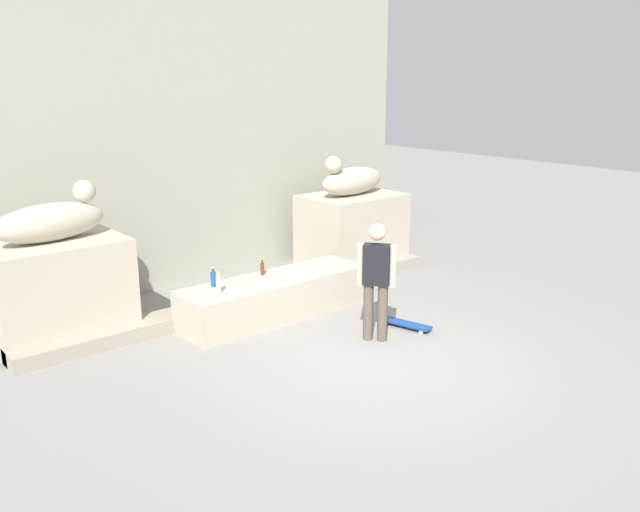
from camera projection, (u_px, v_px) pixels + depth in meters
ground_plane at (377, 362)px, 8.59m from camera, size 40.00×40.00×0.00m
facade_wall at (180, 111)px, 11.41m from camera, size 9.56×0.60×5.99m
pedestal_left at (57, 289)px, 9.25m from camera, size 1.85×1.33×1.40m
pedestal_right at (352, 230)px, 12.75m from camera, size 1.85×1.33×1.40m
statue_reclining_left at (52, 220)px, 9.01m from camera, size 1.66×0.78×0.78m
statue_reclining_right at (351, 180)px, 12.47m from camera, size 1.66×0.76×0.78m
ledge_block at (275, 297)px, 10.15m from camera, size 3.06×0.87×0.62m
skater at (376, 277)px, 9.07m from camera, size 0.38×0.45×1.67m
skateboard at (405, 324)px, 9.73m from camera, size 0.39×0.82×0.08m
bottle_blue at (213, 279)px, 9.61m from camera, size 0.08×0.08×0.29m
bottle_brown at (262, 268)px, 10.18m from camera, size 0.06×0.06×0.26m
bottle_clear at (218, 284)px, 9.33m from camera, size 0.07×0.07×0.31m
stair_step at (252, 299)px, 10.65m from camera, size 7.48×0.50×0.21m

